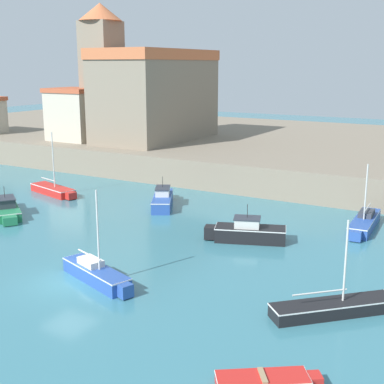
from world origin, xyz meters
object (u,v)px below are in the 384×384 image
at_px(sailboat_blue_5, 364,222).
at_px(harbor_shed_far_end, 76,114).
at_px(sailboat_blue_2, 97,273).
at_px(dinghy_red_7, 265,381).
at_px(motorboat_blue_0, 163,199).
at_px(motorboat_green_3, 6,209).
at_px(motorboat_black_1, 248,232).
at_px(sailboat_black_4, 336,307).
at_px(church, 148,91).
at_px(sailboat_red_9, 54,190).

distance_m(sailboat_blue_5, harbor_shed_far_end, 37.50).
height_order(sailboat_blue_2, dinghy_red_7, sailboat_blue_2).
bearing_deg(motorboat_blue_0, motorboat_green_3, -137.53).
bearing_deg(motorboat_black_1, harbor_shed_far_end, 150.43).
bearing_deg(sailboat_black_4, motorboat_black_1, 135.96).
height_order(sailboat_blue_2, sailboat_blue_5, sailboat_blue_2).
bearing_deg(dinghy_red_7, motorboat_black_1, 116.37).
bearing_deg(harbor_shed_far_end, sailboat_black_4, -33.13).
height_order(sailboat_blue_5, church, church).
bearing_deg(sailboat_blue_5, sailboat_red_9, -172.73).
relative_size(sailboat_blue_2, sailboat_black_4, 1.03).
height_order(sailboat_blue_2, motorboat_green_3, sailboat_blue_2).
relative_size(motorboat_black_1, church, 0.34).
xyz_separation_m(motorboat_blue_0, motorboat_black_1, (9.82, -4.77, 0.02)).
distance_m(sailboat_black_4, dinghy_red_7, 7.17).
height_order(motorboat_blue_0, church, church).
height_order(motorboat_green_3, sailboat_black_4, sailboat_black_4).
bearing_deg(motorboat_green_3, church, 98.18).
bearing_deg(sailboat_blue_5, motorboat_green_3, -157.53).
bearing_deg(motorboat_black_1, sailboat_blue_5, 47.86).
height_order(sailboat_black_4, sailboat_red_9, sailboat_red_9).
bearing_deg(harbor_shed_far_end, motorboat_green_3, -62.52).
distance_m(motorboat_green_3, sailboat_blue_5, 27.17).
height_order(sailboat_blue_2, harbor_shed_far_end, harbor_shed_far_end).
distance_m(sailboat_blue_2, harbor_shed_far_end, 37.54).
xyz_separation_m(motorboat_blue_0, dinghy_red_7, (17.21, -19.68, -0.36)).
xyz_separation_m(motorboat_green_3, harbor_shed_far_end, (-10.62, 20.42, 5.29)).
relative_size(sailboat_blue_2, motorboat_green_3, 0.94).
relative_size(sailboat_blue_2, church, 0.35).
bearing_deg(motorboat_green_3, motorboat_blue_0, 42.47).
distance_m(motorboat_blue_0, sailboat_black_4, 21.82).
xyz_separation_m(motorboat_blue_0, church, (-12.77, 16.62, 7.88)).
xyz_separation_m(dinghy_red_7, sailboat_red_9, (-28.06, 18.25, 0.16)).
relative_size(motorboat_black_1, sailboat_blue_5, 0.81).
bearing_deg(sailboat_blue_2, motorboat_green_3, 155.40).
bearing_deg(church, sailboat_blue_2, -60.01).
relative_size(sailboat_blue_2, dinghy_red_7, 1.54).
distance_m(sailboat_blue_2, dinghy_red_7, 12.50).
relative_size(motorboat_black_1, motorboat_green_3, 0.91).
bearing_deg(sailboat_red_9, dinghy_red_7, -33.04).
relative_size(motorboat_green_3, harbor_shed_far_end, 1.00).
height_order(sailboat_blue_2, church, church).
xyz_separation_m(motorboat_green_3, sailboat_black_4, (27.02, -4.15, -0.15)).
xyz_separation_m(sailboat_black_4, sailboat_red_9, (-28.70, 11.11, 0.04)).
height_order(motorboat_blue_0, sailboat_blue_5, sailboat_blue_5).
xyz_separation_m(sailboat_blue_2, sailboat_black_4, (12.29, 2.60, -0.11)).
xyz_separation_m(sailboat_blue_2, harbor_shed_far_end, (-25.36, 27.17, 5.32)).
xyz_separation_m(sailboat_blue_2, sailboat_blue_5, (10.37, 17.13, -0.01)).
bearing_deg(sailboat_red_9, harbor_shed_far_end, 123.61).
distance_m(motorboat_black_1, church, 32.09).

